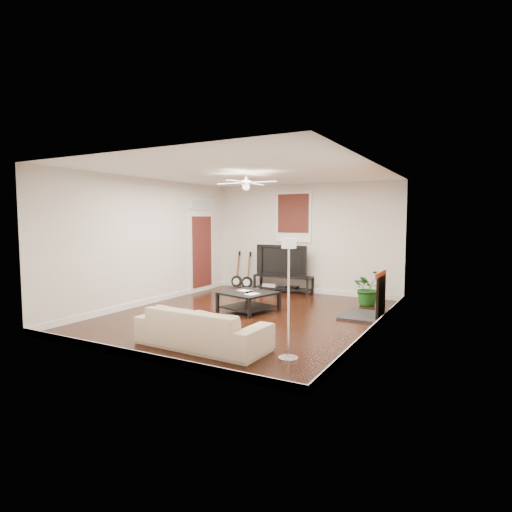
{
  "coord_description": "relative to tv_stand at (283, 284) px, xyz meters",
  "views": [
    {
      "loc": [
        4.1,
        -7.1,
        1.9
      ],
      "look_at": [
        0.0,
        0.4,
        1.15
      ],
      "focal_mm": 29.49,
      "sensor_mm": 36.0,
      "label": 1
    }
  ],
  "objects": [
    {
      "name": "room",
      "position": [
        0.49,
        -2.78,
        1.18
      ],
      "size": [
        5.01,
        6.01,
        2.81
      ],
      "color": "black",
      "rests_on": "ground"
    },
    {
      "name": "brick_accent",
      "position": [
        2.98,
        -1.78,
        1.18
      ],
      "size": [
        0.02,
        2.2,
        2.8
      ],
      "primitive_type": "cube",
      "color": "#B55B3A",
      "rests_on": "floor"
    },
    {
      "name": "fireplace",
      "position": [
        2.69,
        -1.78,
        0.24
      ],
      "size": [
        0.8,
        1.1,
        0.92
      ],
      "primitive_type": "cube",
      "color": "black",
      "rests_on": "floor"
    },
    {
      "name": "window_back",
      "position": [
        0.19,
        0.19,
        1.73
      ],
      "size": [
        1.0,
        0.06,
        1.3
      ],
      "primitive_type": "cube",
      "color": "#3A170F",
      "rests_on": "wall_back"
    },
    {
      "name": "door_left",
      "position": [
        -1.97,
        -0.88,
        1.03
      ],
      "size": [
        0.08,
        1.0,
        2.5
      ],
      "primitive_type": "cube",
      "color": "white",
      "rests_on": "wall_left"
    },
    {
      "name": "tv_stand",
      "position": [
        0.0,
        0.0,
        0.0
      ],
      "size": [
        1.56,
        0.42,
        0.44
      ],
      "primitive_type": "cube",
      "color": "black",
      "rests_on": "floor"
    },
    {
      "name": "tv",
      "position": [
        0.0,
        0.02,
        0.62
      ],
      "size": [
        1.4,
        0.18,
        0.8
      ],
      "primitive_type": "imported",
      "color": "black",
      "rests_on": "tv_stand"
    },
    {
      "name": "coffee_table",
      "position": [
        0.35,
        -2.45,
        -0.02
      ],
      "size": [
        1.15,
        1.15,
        0.4
      ],
      "primitive_type": "cube",
      "rotation": [
        0.0,
        0.0,
        -0.23
      ],
      "color": "black",
      "rests_on": "floor"
    },
    {
      "name": "sofa",
      "position": [
        0.96,
        -4.89,
        0.08
      ],
      "size": [
        2.06,
        0.87,
        0.59
      ],
      "primitive_type": "imported",
      "rotation": [
        0.0,
        0.0,
        3.11
      ],
      "color": "#BCA68D",
      "rests_on": "floor"
    },
    {
      "name": "floor_lamp",
      "position": [
        2.31,
        -4.79,
        0.61
      ],
      "size": [
        0.28,
        0.28,
        1.66
      ],
      "primitive_type": null,
      "rotation": [
        0.0,
        0.0,
        -0.04
      ],
      "color": "silver",
      "rests_on": "floor"
    },
    {
      "name": "potted_plant",
      "position": [
        2.36,
        -0.62,
        0.18
      ],
      "size": [
        0.93,
        0.94,
        0.79
      ],
      "primitive_type": "imported",
      "rotation": [
        0.0,
        0.0,
        0.87
      ],
      "color": "#175319",
      "rests_on": "floor"
    },
    {
      "name": "guitar_left",
      "position": [
        -1.4,
        -0.03,
        0.29
      ],
      "size": [
        0.34,
        0.26,
        1.02
      ],
      "primitive_type": null,
      "rotation": [
        0.0,
        0.0,
        0.12
      ],
      "color": "black",
      "rests_on": "floor"
    },
    {
      "name": "guitar_right",
      "position": [
        -1.05,
        -0.06,
        0.29
      ],
      "size": [
        0.36,
        0.29,
        1.02
      ],
      "primitive_type": null,
      "rotation": [
        0.0,
        0.0,
        0.23
      ],
      "color": "black",
      "rests_on": "floor"
    },
    {
      "name": "ceiling_fan",
      "position": [
        0.49,
        -2.78,
        2.38
      ],
      "size": [
        1.24,
        1.24,
        0.32
      ],
      "primitive_type": null,
      "color": "white",
      "rests_on": "ceiling"
    }
  ]
}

